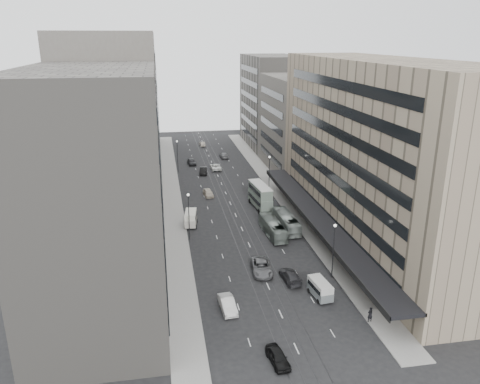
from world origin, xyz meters
TOP-DOWN VIEW (x-y plane):
  - ground at (0.00, 0.00)m, footprint 220.00×220.00m
  - sidewalk_right at (12.00, 37.50)m, footprint 4.00×125.00m
  - sidewalk_left at (-12.00, 37.50)m, footprint 4.00×125.00m
  - department_store at (21.45, 8.00)m, footprint 19.20×60.00m
  - building_right_mid at (21.50, 52.00)m, footprint 15.00×28.00m
  - building_right_far at (21.50, 82.00)m, footprint 15.00×32.00m
  - building_left_a at (-21.50, -8.00)m, footprint 15.00×28.00m
  - building_left_b at (-21.50, 19.00)m, footprint 15.00×26.00m
  - building_left_c at (-21.50, 46.00)m, footprint 15.00×28.00m
  - building_left_d at (-21.50, 79.00)m, footprint 15.00×38.00m
  - lamp_right_near at (9.70, -5.00)m, footprint 0.44×0.44m
  - lamp_right_far at (9.70, 35.00)m, footprint 0.44×0.44m
  - lamp_left_near at (-9.70, 12.00)m, footprint 0.44×0.44m
  - lamp_left_far at (-9.70, 55.00)m, footprint 0.44×0.44m
  - bus_near at (4.81, 11.29)m, footprint 2.97×10.33m
  - bus_far at (7.90, 13.55)m, footprint 2.77×10.63m
  - double_decker at (5.58, 25.35)m, footprint 3.50×9.16m
  - vw_microbus at (6.16, -9.98)m, footprint 2.45×4.63m
  - panel_van at (-9.05, 18.07)m, footprint 2.68×4.68m
  - sedan_0 at (-2.66, -22.00)m, footprint 2.24×4.46m
  - sedan_1 at (-6.47, -10.94)m, footprint 2.10×5.02m
  - sedan_2 at (-0.03, -1.78)m, footprint 3.40×6.37m
  - sedan_3 at (3.49, -5.06)m, footprint 2.51×5.53m
  - sedan_4 at (-4.09, 34.40)m, footprint 2.32×4.81m
  - sedan_5 at (-3.39, 52.21)m, footprint 2.39×5.27m
  - sedan_6 at (0.18, 55.75)m, footprint 2.57×5.56m
  - sedan_7 at (4.05, 67.91)m, footprint 2.22×5.19m
  - sedan_8 at (-5.68, 61.91)m, footprint 2.47×5.07m
  - sedan_9 at (-0.65, 84.50)m, footprint 1.79×4.29m
  - pedestrian at (10.20, -16.67)m, footprint 0.80×0.61m

SIDE VIEW (x-z plane):
  - ground at x=0.00m, z-range 0.00..0.00m
  - sidewalk_right at x=12.00m, z-range 0.00..0.15m
  - sidewalk_left at x=-12.00m, z-range 0.00..0.15m
  - sedan_9 at x=-0.65m, z-range 0.00..1.38m
  - sedan_0 at x=-2.66m, z-range 0.00..1.46m
  - sedan_7 at x=4.05m, z-range 0.00..1.49m
  - sedan_6 at x=0.18m, z-range 0.00..1.54m
  - sedan_3 at x=3.49m, z-range 0.00..1.57m
  - sedan_4 at x=-4.09m, z-range 0.00..1.58m
  - sedan_1 at x=-6.47m, z-range 0.00..1.62m
  - sedan_8 at x=-5.68m, z-range 0.00..1.67m
  - sedan_5 at x=-3.39m, z-range 0.00..1.68m
  - sedan_2 at x=-0.03m, z-range 0.00..1.70m
  - pedestrian at x=10.20m, z-range 0.15..2.12m
  - vw_microbus at x=6.16m, z-range 0.14..2.53m
  - bus_near at x=4.81m, z-range 0.00..2.85m
  - bus_far at x=7.90m, z-range 0.00..2.94m
  - panel_van at x=-9.05m, z-range 0.14..2.94m
  - double_decker at x=5.58m, z-range 0.19..5.09m
  - lamp_right_near at x=9.70m, z-range 1.04..9.36m
  - lamp_right_far at x=9.70m, z-range 1.04..9.36m
  - lamp_left_near at x=-9.70m, z-range 1.04..9.36m
  - lamp_left_far at x=-9.70m, z-range 1.04..9.36m
  - building_right_mid at x=21.50m, z-range 0.00..24.00m
  - building_left_c at x=-21.50m, z-range 0.00..25.00m
  - building_right_far at x=21.50m, z-range 0.00..28.00m
  - building_left_d at x=-21.50m, z-range 0.00..28.00m
  - department_store at x=21.45m, z-range -0.05..29.95m
  - building_left_a at x=-21.50m, z-range 0.00..30.00m
  - building_left_b at x=-21.50m, z-range 0.00..34.00m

